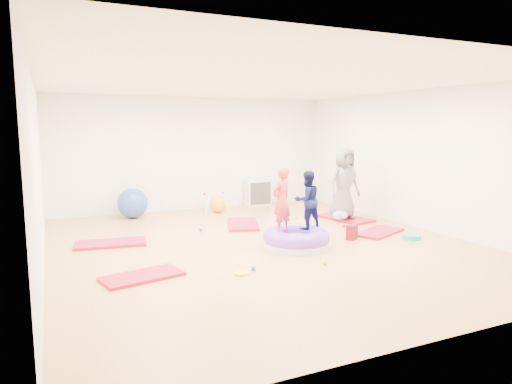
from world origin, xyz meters
name	(u,v)px	position (x,y,z in m)	size (l,w,h in m)	color
room	(263,165)	(0.00, 0.00, 1.40)	(7.01, 8.01, 2.81)	tan
gym_mat_front_left	(142,276)	(-2.27, -0.93, 0.02)	(1.08, 0.54, 0.04)	#A3072B
gym_mat_mid_left	(111,243)	(-2.44, 1.11, 0.03)	(1.21, 0.60, 0.05)	#A3072B
gym_mat_center_back	(243,224)	(0.30, 1.62, 0.03)	(1.21, 0.61, 0.05)	#A3072B
gym_mat_right	(378,232)	(2.42, -0.14, 0.02)	(1.12, 0.56, 0.05)	#A3072B
gym_mat_rear_right	(345,218)	(2.63, 1.27, 0.03)	(1.27, 0.64, 0.05)	#A3072B
inflatable_cushion	(296,239)	(0.44, -0.40, 0.14)	(1.15, 1.15, 0.36)	silver
child_pink	(282,197)	(0.16, -0.38, 0.89)	(0.41, 0.27, 1.12)	#C93642
child_navy	(307,197)	(0.70, -0.31, 0.84)	(0.50, 0.39, 1.02)	#0C103B
adult_caregiver	(344,183)	(2.55, 1.21, 0.83)	(0.76, 0.49, 1.55)	slate
infant	(341,215)	(2.38, 1.06, 0.16)	(0.34, 0.35, 0.20)	#97CBEB
ball_pit_balls	(292,236)	(0.73, 0.27, 0.04)	(2.95, 3.35, 0.07)	#EC030A
exercise_ball_blue	(133,203)	(-1.67, 3.40, 0.35)	(0.69, 0.69, 0.69)	#2549A2
exercise_ball_orange	(218,204)	(0.34, 3.27, 0.21)	(0.42, 0.42, 0.42)	#F8AD1B
infant_play_gym	(214,200)	(0.23, 3.27, 0.32)	(0.63, 0.60, 0.48)	silver
cube_shelf	(258,193)	(1.65, 3.79, 0.34)	(0.68, 0.33, 0.68)	silver
balance_disc	(411,237)	(2.68, -0.74, 0.04)	(0.36, 0.36, 0.08)	teal
backpack	(352,232)	(1.65, -0.33, 0.14)	(0.24, 0.15, 0.28)	#B10B1C
yellow_toy	(241,273)	(-0.98, -1.36, 0.02)	(0.21, 0.21, 0.03)	yellow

